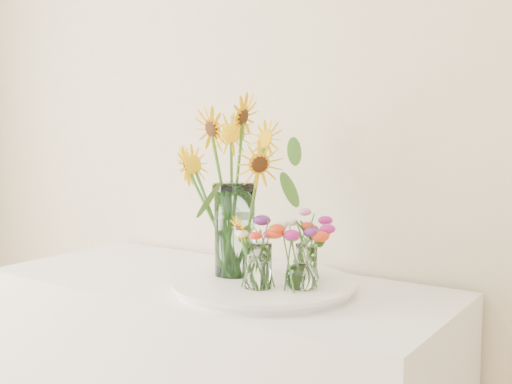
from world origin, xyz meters
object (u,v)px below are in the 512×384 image
small_vase_a (258,267)px  small_vase_c (307,264)px  mason_jar (235,230)px  small_vase_b (301,267)px  tray (263,287)px

small_vase_a → small_vase_c: bearing=67.4°
mason_jar → small_vase_b: 0.25m
tray → small_vase_a: 0.11m
mason_jar → small_vase_b: size_ratio=2.18×
tray → mason_jar: 0.18m
mason_jar → small_vase_b: mason_jar is taller
tray → small_vase_c: small_vase_c is taller
tray → small_vase_b: bearing=-7.6°
mason_jar → small_vase_a: (0.14, -0.09, -0.07)m
small_vase_c → tray: bearing=-141.6°
mason_jar → small_vase_b: bearing=-7.0°
tray → small_vase_a: (0.03, -0.08, 0.08)m
mason_jar → small_vase_a: bearing=-32.0°
tray → mason_jar: bearing=173.7°
small_vase_b → small_vase_c: 0.10m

